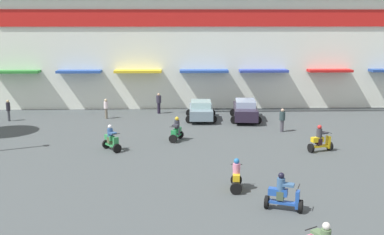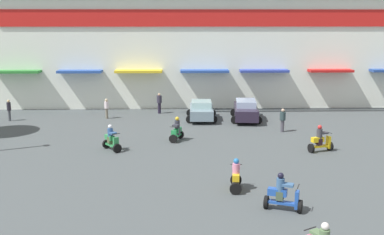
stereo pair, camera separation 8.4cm
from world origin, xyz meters
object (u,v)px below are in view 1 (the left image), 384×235
at_px(parked_car_0, 201,110).
at_px(scooter_rider_1, 236,177).
at_px(pedestrian_4, 282,119).
at_px(scooter_rider_4, 111,140).
at_px(scooter_rider_8, 176,131).
at_px(pedestrian_2, 106,107).
at_px(parked_car_1, 245,110).
at_px(pedestrian_1, 159,102).
at_px(pedestrian_3, 8,109).
at_px(scooter_rider_9, 320,140).
at_px(scooter_rider_0, 283,195).

xyz_separation_m(parked_car_0, scooter_rider_1, (0.80, -14.99, -0.12)).
xyz_separation_m(scooter_rider_1, pedestrian_4, (4.48, 10.98, 0.28)).
distance_m(scooter_rider_4, scooter_rider_8, 4.34).
height_order(scooter_rider_4, scooter_rider_8, scooter_rider_4).
bearing_deg(pedestrian_2, parked_car_1, -4.86).
bearing_deg(scooter_rider_1, scooter_rider_4, 133.89).
bearing_deg(pedestrian_1, pedestrian_3, -166.94).
bearing_deg(scooter_rider_4, scooter_rider_9, -2.91).
height_order(scooter_rider_8, pedestrian_4, pedestrian_4).
height_order(parked_car_0, scooter_rider_0, scooter_rider_0).
height_order(parked_car_1, scooter_rider_9, scooter_rider_9).
distance_m(scooter_rider_4, pedestrian_3, 12.11).
xyz_separation_m(pedestrian_1, pedestrian_2, (-3.96, -1.91, -0.04)).
distance_m(parked_car_1, pedestrian_1, 7.17).
relative_size(parked_car_0, pedestrian_2, 2.54).
bearing_deg(pedestrian_1, scooter_rider_9, -50.05).
bearing_deg(parked_car_0, parked_car_1, -3.11).
xyz_separation_m(scooter_rider_8, pedestrian_1, (-1.42, 8.79, 0.32)).
relative_size(pedestrian_1, pedestrian_3, 1.03).
bearing_deg(pedestrian_2, scooter_rider_0, -61.96).
distance_m(parked_car_1, scooter_rider_9, 9.27).
relative_size(scooter_rider_9, pedestrian_4, 0.99).
relative_size(scooter_rider_9, pedestrian_2, 1.02).
height_order(parked_car_0, scooter_rider_4, scooter_rider_4).
relative_size(scooter_rider_0, pedestrian_3, 0.98).
bearing_deg(pedestrian_4, scooter_rider_0, -102.31).
distance_m(scooter_rider_1, pedestrian_3, 21.36).
xyz_separation_m(pedestrian_1, pedestrian_4, (8.55, -6.64, -0.03)).
bearing_deg(pedestrian_2, scooter_rider_9, -35.27).
bearing_deg(scooter_rider_0, pedestrian_3, 133.97).
distance_m(parked_car_1, pedestrian_4, 4.30).
bearing_deg(scooter_rider_8, parked_car_1, 49.11).
bearing_deg(pedestrian_4, scooter_rider_1, -112.20).
relative_size(scooter_rider_1, pedestrian_2, 0.97).
relative_size(pedestrian_2, pedestrian_3, 0.96).
xyz_separation_m(parked_car_0, pedestrian_3, (-14.37, 0.05, 0.18)).
bearing_deg(scooter_rider_9, parked_car_0, 125.67).
xyz_separation_m(scooter_rider_1, pedestrian_1, (-4.07, 17.61, 0.31)).
xyz_separation_m(parked_car_0, parked_car_1, (3.33, -0.18, 0.04)).
bearing_deg(scooter_rider_1, scooter_rider_9, 47.28).
relative_size(scooter_rider_0, pedestrian_4, 0.99).
bearing_deg(pedestrian_3, scooter_rider_4, -43.69).
xyz_separation_m(scooter_rider_8, scooter_rider_9, (8.25, -2.76, 0.05)).
bearing_deg(pedestrian_4, scooter_rider_8, -163.22).
xyz_separation_m(parked_car_1, pedestrian_4, (1.95, -3.83, 0.12)).
xyz_separation_m(scooter_rider_0, pedestrian_1, (-5.65, 19.94, 0.28)).
bearing_deg(scooter_rider_0, scooter_rider_9, 64.37).
xyz_separation_m(scooter_rider_4, pedestrian_1, (2.35, 10.94, 0.29)).
height_order(scooter_rider_9, pedestrian_3, pedestrian_3).
distance_m(scooter_rider_0, pedestrian_1, 20.72).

